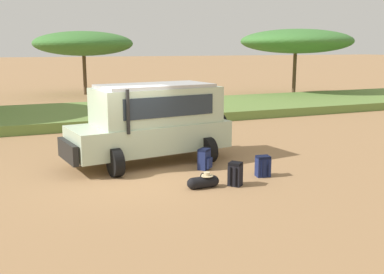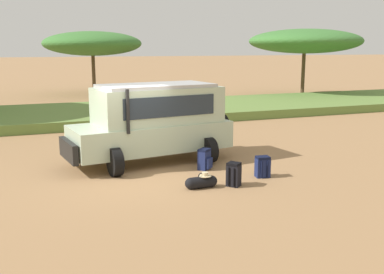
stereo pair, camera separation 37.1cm
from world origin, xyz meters
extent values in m
plane|color=#9E754C|center=(0.00, 0.00, 0.00)|extent=(320.00, 320.00, 0.00)
cube|color=olive|center=(0.00, 11.05, 0.22)|extent=(120.00, 7.00, 0.44)
cube|color=#B2C6A8|center=(0.87, 1.48, 0.82)|extent=(5.11, 2.55, 0.84)
cube|color=#B2C6A8|center=(1.12, 1.51, 1.79)|extent=(4.03, 2.29, 1.10)
cube|color=#232D38|center=(-0.39, 1.30, 1.74)|extent=(0.27, 1.55, 0.77)
cube|color=#232D38|center=(1.24, 0.61, 1.84)|extent=(2.92, 0.44, 0.60)
cube|color=#232D38|center=(1.00, 2.40, 1.84)|extent=(2.92, 0.44, 0.60)
cube|color=#B7B7B7|center=(1.07, 1.50, 2.39)|extent=(3.63, 2.16, 0.10)
cube|color=black|center=(-1.68, 1.13, 0.65)|extent=(0.38, 1.62, 0.56)
cylinder|color=black|center=(-0.09, 0.37, 1.79)|extent=(0.10, 0.10, 1.25)
cylinder|color=black|center=(-0.50, 0.31, 0.40)|extent=(0.39, 0.83, 0.80)
cylinder|color=black|center=(-0.77, 2.23, 0.40)|extent=(0.39, 0.83, 0.80)
cylinder|color=black|center=(2.51, 0.72, 0.40)|extent=(0.39, 0.83, 0.80)
cylinder|color=black|center=(2.24, 2.64, 0.40)|extent=(0.39, 0.83, 0.80)
cylinder|color=black|center=(3.44, 1.83, 0.97)|extent=(0.32, 0.76, 0.74)
cube|color=navy|center=(3.29, -1.27, 0.26)|extent=(0.42, 0.34, 0.53)
cube|color=navy|center=(3.32, -1.10, 0.20)|extent=(0.29, 0.12, 0.29)
cube|color=black|center=(3.29, -1.27, 0.56)|extent=(0.40, 0.35, 0.07)
cylinder|color=black|center=(3.18, -1.42, 0.26)|extent=(0.04, 0.04, 0.45)
cylinder|color=black|center=(3.35, -1.44, 0.26)|extent=(0.04, 0.04, 0.45)
cube|color=black|center=(2.18, -1.73, 0.28)|extent=(0.42, 0.43, 0.56)
cube|color=black|center=(2.31, -1.62, 0.21)|extent=(0.22, 0.24, 0.31)
cube|color=black|center=(2.18, -1.73, 0.59)|extent=(0.42, 0.42, 0.07)
cylinder|color=black|center=(2.01, -1.78, 0.28)|extent=(0.04, 0.04, 0.48)
cylinder|color=black|center=(2.10, -1.89, 0.28)|extent=(0.04, 0.04, 0.48)
cube|color=navy|center=(2.08, 0.05, 0.28)|extent=(0.46, 0.45, 0.55)
cube|color=navy|center=(2.19, -0.08, 0.21)|extent=(0.28, 0.25, 0.31)
cube|color=black|center=(2.08, 0.05, 0.58)|extent=(0.46, 0.45, 0.07)
cylinder|color=black|center=(2.06, 0.22, 0.28)|extent=(0.04, 0.04, 0.47)
cylinder|color=black|center=(1.92, 0.10, 0.28)|extent=(0.04, 0.04, 0.47)
cylinder|color=black|center=(1.33, -1.58, 0.15)|extent=(0.59, 0.30, 0.30)
sphere|color=black|center=(1.62, -1.58, 0.15)|extent=(0.29, 0.29, 0.29)
sphere|color=black|center=(1.04, -1.58, 0.15)|extent=(0.29, 0.29, 0.29)
torus|color=black|center=(1.33, -1.58, 0.32)|extent=(0.16, 0.02, 0.16)
cylinder|color=beige|center=(1.43, -1.58, 0.31)|extent=(0.34, 0.34, 0.02)
cylinder|color=beige|center=(1.43, -1.58, 0.36)|extent=(0.17, 0.17, 0.09)
cylinder|color=brown|center=(2.48, 23.00, 1.52)|extent=(0.26, 0.26, 3.04)
ellipsoid|color=#3D7533|center=(2.48, 23.00, 3.81)|extent=(7.33, 7.81, 1.81)
cylinder|color=brown|center=(16.03, 15.35, 1.61)|extent=(0.25, 0.25, 3.23)
ellipsoid|color=#3D7533|center=(16.03, 15.35, 3.95)|extent=(7.69, 8.11, 1.70)
camera|label=1|loc=(-3.20, -11.68, 3.56)|focal=42.00mm
camera|label=2|loc=(-2.85, -11.81, 3.56)|focal=42.00mm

